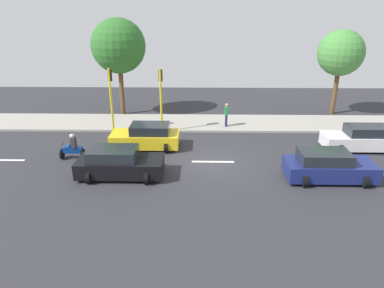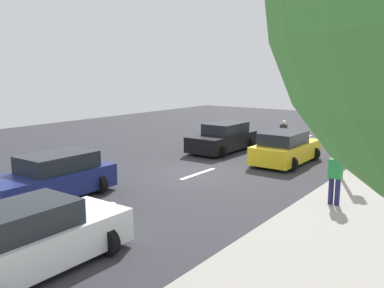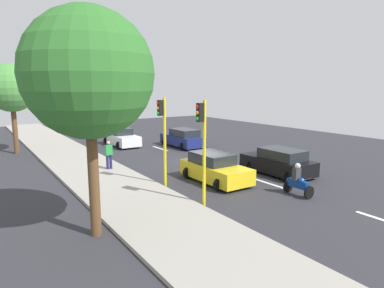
{
  "view_description": "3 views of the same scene",
  "coord_description": "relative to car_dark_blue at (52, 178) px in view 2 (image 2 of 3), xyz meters",
  "views": [
    {
      "loc": [
        -17.93,
        0.85,
        8.08
      ],
      "look_at": [
        0.14,
        1.19,
        1.03
      ],
      "focal_mm": 32.34,
      "sensor_mm": 36.0,
      "label": 1
    },
    {
      "loc": [
        9.79,
        -13.81,
        4.26
      ],
      "look_at": [
        0.63,
        -1.31,
        1.53
      ],
      "focal_mm": 38.57,
      "sensor_mm": 36.0,
      "label": 2
    },
    {
      "loc": [
        12.86,
        17.98,
        5.08
      ],
      "look_at": [
        0.41,
        -0.68,
        1.19
      ],
      "focal_mm": 31.64,
      "sensor_mm": 36.0,
      "label": 3
    }
  ],
  "objects": [
    {
      "name": "motorcycle",
      "position": [
        2.31,
        13.78,
        -0.07
      ],
      "size": [
        0.6,
        1.3,
        1.53
      ],
      "color": "black",
      "rests_on": "ground"
    },
    {
      "name": "traffic_light_midblock",
      "position": [
        6.86,
        9.09,
        2.22
      ],
      "size": [
        0.49,
        0.24,
        4.5
      ],
      "color": "yellow",
      "rests_on": "ground"
    },
    {
      "name": "car_white",
      "position": [
        4.06,
        -3.45,
        -0.0
      ],
      "size": [
        2.15,
        4.42,
        1.52
      ],
      "color": "white",
      "rests_on": "ground"
    },
    {
      "name": "lane_stripe_far_south",
      "position": [
        2.02,
        17.72,
        -0.71
      ],
      "size": [
        0.2,
        2.4,
        0.01
      ],
      "primitive_type": "cube",
      "color": "white",
      "rests_on": "ground"
    },
    {
      "name": "lane_stripe_north",
      "position": [
        2.02,
        -0.28,
        -0.71
      ],
      "size": [
        0.2,
        2.4,
        0.01
      ],
      "primitive_type": "cube",
      "color": "white",
      "rests_on": "ground"
    },
    {
      "name": "lane_stripe_south",
      "position": [
        2.02,
        11.72,
        -0.71
      ],
      "size": [
        0.2,
        2.4,
        0.01
      ],
      "primitive_type": "cube",
      "color": "white",
      "rests_on": "ground"
    },
    {
      "name": "sidewalk",
      "position": [
        9.02,
        5.72,
        -0.64
      ],
      "size": [
        4.0,
        60.0,
        0.15
      ],
      "primitive_type": "cube",
      "color": "#9E998E",
      "rests_on": "ground"
    },
    {
      "name": "traffic_light_corner",
      "position": [
        6.86,
        12.46,
        2.22
      ],
      "size": [
        0.49,
        0.24,
        4.5
      ],
      "color": "yellow",
      "rests_on": "ground"
    },
    {
      "name": "ground_plane",
      "position": [
        2.02,
        5.72,
        -0.76
      ],
      "size": [
        40.0,
        60.0,
        0.1
      ],
      "primitive_type": "cube",
      "color": "#2D2D33"
    },
    {
      "name": "lane_stripe_mid",
      "position": [
        2.02,
        5.72,
        -0.71
      ],
      "size": [
        0.2,
        2.4,
        0.01
      ],
      "primitive_type": "cube",
      "color": "white",
      "rests_on": "ground"
    },
    {
      "name": "pedestrian_near_signal",
      "position": [
        8.06,
        4.54,
        0.35
      ],
      "size": [
        0.4,
        0.24,
        1.69
      ],
      "color": "#1E1E4C",
      "rests_on": "sidewalk"
    },
    {
      "name": "car_yellow_cab",
      "position": [
        4.15,
        9.79,
        -0.0
      ],
      "size": [
        2.28,
        4.18,
        1.52
      ],
      "color": "yellow",
      "rests_on": "ground"
    },
    {
      "name": "car_dark_blue",
      "position": [
        0.0,
        0.0,
        0.0
      ],
      "size": [
        2.28,
        4.39,
        1.52
      ],
      "color": "navy",
      "rests_on": "ground"
    },
    {
      "name": "car_black",
      "position": [
        0.17,
        10.63,
        0.0
      ],
      "size": [
        2.32,
        4.36,
        1.52
      ],
      "color": "black",
      "rests_on": "ground"
    }
  ]
}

